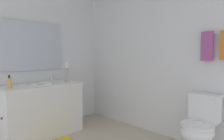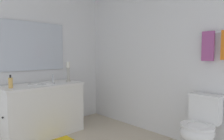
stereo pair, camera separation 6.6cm
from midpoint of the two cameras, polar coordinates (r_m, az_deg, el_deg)
name	(u,v)px [view 1 (the left image)]	position (r m, az deg, el deg)	size (l,w,h in m)	color
wall_back	(155,56)	(3.30, 11.22, 3.92)	(2.95, 0.04, 2.45)	white
wall_left	(37,56)	(3.63, -20.55, 3.76)	(0.04, 2.45, 2.45)	white
vanity_cabinet	(41,110)	(3.39, -19.64, -10.39)	(0.58, 1.20, 0.79)	white
sink_basin	(41,87)	(3.32, -19.78, -4.44)	(0.40, 0.40, 0.24)	white
mirror	(31,46)	(3.54, -22.03, 6.19)	(0.02, 1.07, 0.78)	silver
candle_holder_tall	(67,71)	(3.54, -12.94, -0.24)	(0.09, 0.09, 0.33)	#B7B2A5
soap_bottle	(9,83)	(3.09, -27.20, -3.21)	(0.06, 0.06, 0.18)	#E5B259
toilet	(199,127)	(2.80, 22.47, -14.33)	(0.39, 0.54, 0.75)	white
towel_near_vanity	(207,46)	(2.85, 24.35, 6.04)	(0.15, 0.03, 0.37)	#A54C8C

